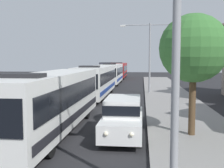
% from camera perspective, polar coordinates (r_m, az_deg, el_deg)
% --- Properties ---
extents(bus_lead, '(2.58, 12.12, 3.21)m').
position_cam_1_polar(bus_lead, '(14.46, -12.33, -3.13)').
color(bus_lead, silver).
rests_on(bus_lead, ground_plane).
extents(bus_second_in_line, '(2.58, 12.38, 3.21)m').
position_cam_1_polar(bus_second_in_line, '(27.81, -3.23, 0.88)').
color(bus_second_in_line, silver).
rests_on(bus_second_in_line, ground_plane).
extents(bus_middle, '(2.58, 10.92, 3.21)m').
position_cam_1_polar(bus_middle, '(41.93, 0.00, 2.30)').
color(bus_middle, silver).
rests_on(bus_middle, ground_plane).
extents(bus_fourth_in_line, '(2.58, 11.37, 3.21)m').
position_cam_1_polar(bus_fourth_in_line, '(55.11, 1.52, 2.97)').
color(bus_fourth_in_line, maroon).
rests_on(bus_fourth_in_line, ground_plane).
extents(white_suv, '(1.86, 4.94, 1.90)m').
position_cam_1_polar(white_suv, '(13.33, 2.32, -6.58)').
color(white_suv, white).
rests_on(white_suv, ground_plane).
extents(box_truck_oncoming, '(2.35, 7.61, 3.15)m').
position_cam_1_polar(box_truck_oncoming, '(59.73, -1.30, 3.15)').
color(box_truck_oncoming, navy).
rests_on(box_truck_oncoming, ground_plane).
extents(streetlamp_near, '(4.99, 0.28, 8.00)m').
position_cam_1_polar(streetlamp_near, '(6.85, 13.40, 15.71)').
color(streetlamp_near, gray).
rests_on(streetlamp_near, sidewalk).
extents(streetlamp_mid, '(6.41, 0.28, 7.51)m').
position_cam_1_polar(streetlamp_mid, '(30.08, 7.88, 7.16)').
color(streetlamp_mid, gray).
rests_on(streetlamp_mid, sidewalk).
extents(roadside_tree, '(3.21, 3.21, 5.72)m').
position_cam_1_polar(roadside_tree, '(13.40, 16.63, 7.06)').
color(roadside_tree, '#4C3823').
rests_on(roadside_tree, sidewalk).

